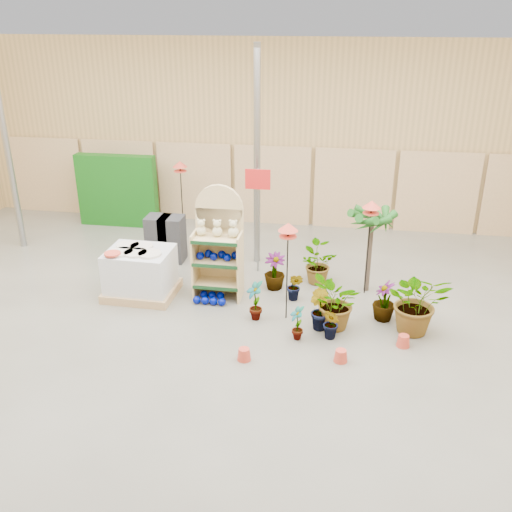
{
  "coord_description": "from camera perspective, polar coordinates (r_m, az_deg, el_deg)",
  "views": [
    {
      "loc": [
        1.79,
        -7.75,
        5.09
      ],
      "look_at": [
        0.3,
        1.5,
        1.0
      ],
      "focal_mm": 40.0,
      "sensor_mm": 36.0,
      "label": 1
    }
  ],
  "objects": [
    {
      "name": "bird_table_right",
      "position": [
        10.63,
        11.47,
        4.76
      ],
      "size": [
        0.34,
        0.34,
        1.88
      ],
      "color": "black",
      "rests_on": "ground"
    },
    {
      "name": "trellis_stock",
      "position": [
        14.71,
        -13.69,
        6.37
      ],
      "size": [
        2.0,
        0.3,
        1.8
      ],
      "primitive_type": "cube",
      "color": "#10510F",
      "rests_on": "ground"
    },
    {
      "name": "offer_sign",
      "position": [
        11.42,
        0.19,
        5.63
      ],
      "size": [
        0.5,
        0.08,
        2.2
      ],
      "color": "gray",
      "rests_on": "ground"
    },
    {
      "name": "potted_plant_6",
      "position": [
        11.4,
        6.0,
        -0.78
      ],
      "size": [
        0.98,
        0.96,
        0.82
      ],
      "primitive_type": "imported",
      "rotation": [
        0.0,
        0.0,
        2.48
      ],
      "color": "#195217",
      "rests_on": "ground"
    },
    {
      "name": "pallet_stack",
      "position": [
        11.06,
        -11.48,
        -1.65
      ],
      "size": [
        1.33,
        1.12,
        0.96
      ],
      "rotation": [
        0.0,
        0.0,
        -0.03
      ],
      "color": "tan",
      "rests_on": "ground"
    },
    {
      "name": "room",
      "position": [
        9.3,
        -2.41,
        5.55
      ],
      "size": [
        15.2,
        12.1,
        4.7
      ],
      "color": "#5F5D52",
      "rests_on": "ground"
    },
    {
      "name": "palm",
      "position": [
        10.83,
        11.54,
        3.79
      ],
      "size": [
        0.7,
        0.7,
        1.77
      ],
      "color": "#4F3F31",
      "rests_on": "ground"
    },
    {
      "name": "potted_plant_8",
      "position": [
        9.52,
        4.15,
        -6.66
      ],
      "size": [
        0.31,
        0.38,
        0.61
      ],
      "primitive_type": "imported",
      "rotation": [
        0.0,
        0.0,
        5.03
      ],
      "color": "#195217",
      "rests_on": "ground"
    },
    {
      "name": "gazing_balls_floor",
      "position": [
        10.77,
        -4.57,
        -4.25
      ],
      "size": [
        0.63,
        0.39,
        0.15
      ],
      "color": "#000B82",
      "rests_on": "ground"
    },
    {
      "name": "display_shelf",
      "position": [
        10.71,
        -3.72,
        0.98
      ],
      "size": [
        0.9,
        0.57,
        2.15
      ],
      "rotation": [
        0.0,
        0.0,
        -0.0
      ],
      "color": "tan",
      "rests_on": "ground"
    },
    {
      "name": "bird_table_front",
      "position": [
        9.54,
        3.23,
        2.59
      ],
      "size": [
        0.34,
        0.34,
        1.81
      ],
      "color": "black",
      "rests_on": "ground"
    },
    {
      "name": "potted_plant_3",
      "position": [
        10.29,
        12.71,
        -4.4
      ],
      "size": [
        0.48,
        0.48,
        0.73
      ],
      "primitive_type": "imported",
      "rotation": [
        0.0,
        0.0,
        4.91
      ],
      "color": "#195217",
      "rests_on": "ground"
    },
    {
      "name": "potted_plant_5",
      "position": [
        10.74,
        3.92,
        -3.06
      ],
      "size": [
        0.39,
        0.36,
        0.57
      ],
      "primitive_type": "imported",
      "rotation": [
        0.0,
        0.0,
        5.88
      ],
      "color": "#195217",
      "rests_on": "ground"
    },
    {
      "name": "bird_table_back",
      "position": [
        13.53,
        -7.6,
        8.85
      ],
      "size": [
        0.34,
        0.34,
        1.83
      ],
      "color": "black",
      "rests_on": "ground"
    },
    {
      "name": "potted_plant_9",
      "position": [
        9.58,
        7.57,
        -6.75
      ],
      "size": [
        0.38,
        0.4,
        0.57
      ],
      "primitive_type": "imported",
      "rotation": [
        0.0,
        0.0,
        5.28
      ],
      "color": "#195217",
      "rests_on": "ground"
    },
    {
      "name": "teddy_bears",
      "position": [
        10.47,
        -3.78,
        2.67
      ],
      "size": [
        0.79,
        0.2,
        0.33
      ],
      "color": "beige",
      "rests_on": "display_shelf"
    },
    {
      "name": "gazing_balls_shelf",
      "position": [
        10.65,
        -3.85,
        0.05
      ],
      "size": [
        0.79,
        0.27,
        0.15
      ],
      "color": "#000B82",
      "rests_on": "display_shelf"
    },
    {
      "name": "potted_plant_2",
      "position": [
        9.78,
        8.05,
        -4.73
      ],
      "size": [
        0.85,
        0.95,
        0.98
      ],
      "primitive_type": "imported",
      "rotation": [
        0.0,
        0.0,
        4.62
      ],
      "color": "#195217",
      "rests_on": "ground"
    },
    {
      "name": "charcoal_planters",
      "position": [
        12.5,
        -9.01,
        1.74
      ],
      "size": [
        0.8,
        0.5,
        1.0
      ],
      "color": "black",
      "rests_on": "ground"
    },
    {
      "name": "potted_plant_1",
      "position": [
        9.83,
        6.3,
        -5.35
      ],
      "size": [
        0.48,
        0.5,
        0.71
      ],
      "primitive_type": "imported",
      "rotation": [
        0.0,
        0.0,
        2.18
      ],
      "color": "#195217",
      "rests_on": "ground"
    },
    {
      "name": "potted_plant_0",
      "position": [
        10.04,
        -0.08,
        -4.44
      ],
      "size": [
        0.41,
        0.47,
        0.74
      ],
      "primitive_type": "imported",
      "rotation": [
        0.0,
        0.0,
        5.18
      ],
      "color": "#195217",
      "rests_on": "ground"
    },
    {
      "name": "potted_plant_11",
      "position": [
        11.13,
        1.86,
        -1.54
      ],
      "size": [
        0.43,
        0.43,
        0.73
      ],
      "primitive_type": "imported",
      "rotation": [
        0.0,
        0.0,
        0.04
      ],
      "color": "#195217",
      "rests_on": "ground"
    },
    {
      "name": "potted_plant_10",
      "position": [
        9.94,
        15.84,
        -4.43
      ],
      "size": [
        1.08,
        0.95,
        1.15
      ],
      "primitive_type": "imported",
      "rotation": [
        0.0,
        0.0,
        0.05
      ],
      "color": "#195217",
      "rests_on": "ground"
    }
  ]
}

